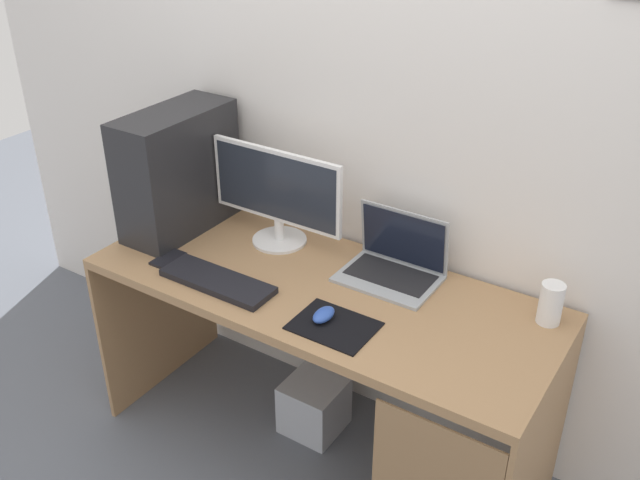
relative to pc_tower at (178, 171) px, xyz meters
The scene contains 12 objects.
ground_plane 1.22m from the pc_tower, ahead, with size 8.00×8.00×0.00m, color slate.
wall_back 0.82m from the pc_tower, 23.19° to the left, with size 4.00×0.05×2.60m.
desk 0.82m from the pc_tower, ahead, with size 1.66×0.66×0.76m.
pc_tower is the anchor object (origin of this frame).
monitor 0.41m from the pc_tower, 13.80° to the left, with size 0.56×0.21×0.38m.
laptop 0.91m from the pc_tower, ahead, with size 0.34×0.24×0.23m.
speaker 1.44m from the pc_tower, ahead, with size 0.08×0.08×0.14m, color white.
keyboard 0.52m from the pc_tower, 33.20° to the right, with size 0.42×0.14×0.02m, color black.
mousepad 0.93m from the pc_tower, 16.04° to the right, with size 0.26×0.20×0.01m, color black.
mouse_left 0.88m from the pc_tower, 16.23° to the right, with size 0.06×0.10×0.03m, color #2D51B2.
cell_phone 0.36m from the pc_tower, 59.58° to the right, with size 0.07×0.13×0.01m, color black.
subwoofer 1.08m from the pc_tower, ahead, with size 0.22×0.22×0.22m, color #B7BCC6.
Camera 1 is at (1.13, -1.74, 2.10)m, focal length 39.96 mm.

